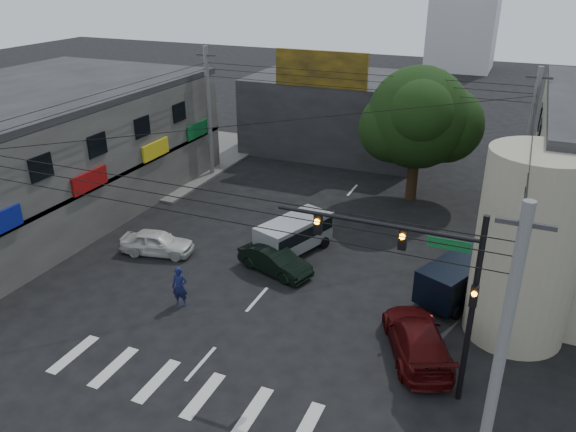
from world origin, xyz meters
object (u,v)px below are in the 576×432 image
Objects in this scene: street_tree at (418,118)px; dark_sedan at (275,260)px; maroon_sedan at (417,339)px; silver_minivan at (294,236)px; utility_pole_near_right at (500,359)px; utility_pole_far_left at (209,113)px; utility_pole_far_right at (527,148)px; traffic_officer at (180,287)px; white_compact at (157,242)px; navy_van at (460,279)px; traffic_gantry at (424,272)px.

street_tree is 13.91m from dark_sedan.
maroon_sedan is 1.16× the size of silver_minivan.
utility_pole_near_right is 1.00× the size of utility_pole_far_left.
utility_pole_far_right is (6.50, -1.00, -0.87)m from street_tree.
traffic_officer is at bearing 177.43° from silver_minivan.
utility_pole_near_right reaches higher than dark_sedan.
white_compact is 15.56m from navy_van.
street_tree is 17.18m from maroon_sedan.
utility_pole_near_right reaches higher than silver_minivan.
dark_sedan is 6.64m from white_compact.
navy_van is at bearing -94.87° from white_compact.
traffic_gantry is 1.70× the size of dark_sedan.
utility_pole_far_left is 1.78× the size of navy_van.
utility_pole_far_right is at bearing -67.40° from white_compact.
traffic_officer is at bearing 140.08° from navy_van.
utility_pole_near_right and utility_pole_far_right have the same top height.
white_compact is at bearing -129.96° from street_tree.
white_compact is 5.44m from traffic_officer.
utility_pole_far_left is 4.74× the size of traffic_officer.
utility_pole_far_right is 1.94× the size of silver_minivan.
street_tree is 22.48m from utility_pole_near_right.
street_tree is 2.05× the size of dark_sedan.
maroon_sedan is 10.60m from traffic_officer.
navy_van reaches higher than white_compact.
traffic_officer reaches higher than maroon_sedan.
dark_sedan is at bearing -109.18° from street_tree.
utility_pole_near_right reaches higher than maroon_sedan.
street_tree is 11.74m from silver_minivan.
silver_minivan is 2.45× the size of traffic_officer.
navy_van reaches higher than maroon_sedan.
dark_sedan is 1.03× the size of white_compact.
street_tree reaches higher than traffic_officer.
white_compact is (-17.39, -12.00, -3.94)m from utility_pole_far_right.
traffic_gantry is 25.00m from utility_pole_far_left.
silver_minivan is at bearing 132.97° from utility_pole_near_right.
traffic_officer is (-10.81, 1.23, -3.86)m from traffic_gantry.
utility_pole_near_right is 2.17× the size of dark_sedan.
utility_pole_near_right is at bearing -44.31° from utility_pole_far_left.
street_tree reaches higher than silver_minivan.
street_tree reaches higher than dark_sedan.
dark_sedan is 0.77× the size of maroon_sedan.
utility_pole_far_left is 1.66× the size of maroon_sedan.
street_tree is at bearing -51.96° from white_compact.
utility_pole_far_right is 10.88m from navy_van.
street_tree is 17.63m from white_compact.
maroon_sedan is (3.59, -16.12, -4.73)m from street_tree.
traffic_officer is (-2.74, -6.81, 0.03)m from silver_minivan.
dark_sedan is (-10.79, 9.17, -3.94)m from utility_pole_near_right.
utility_pole_far_right is 2.23× the size of white_compact.
street_tree is at bearing 46.07° from navy_van.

